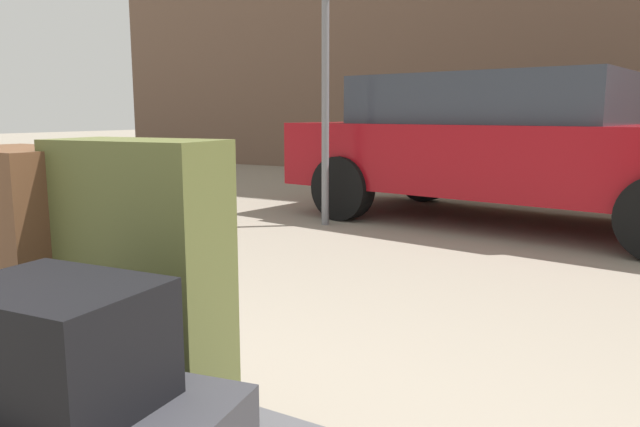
# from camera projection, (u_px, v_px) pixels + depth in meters

# --- Properties ---
(suitcase_olive_rear_right) EXTENTS (0.44, 0.25, 0.66)m
(suitcase_olive_rear_right) POSITION_uv_depth(u_px,v_px,m) (142.00, 276.00, 1.47)
(suitcase_olive_rear_right) COLOR #4C5128
(suitcase_olive_rear_right) RESTS_ON luggage_cart
(suitcase_brown_stacked_top) EXTENTS (0.42, 0.28, 0.63)m
(suitcase_brown_stacked_top) POSITION_uv_depth(u_px,v_px,m) (26.00, 267.00, 1.60)
(suitcase_brown_stacked_top) COLOR #51331E
(suitcase_brown_stacked_top) RESTS_ON luggage_cart
(duffel_bag_black_topmost_pile) EXTENTS (0.36, 0.29, 0.22)m
(duffel_bag_black_topmost_pile) POSITION_uv_depth(u_px,v_px,m) (57.00, 344.00, 1.05)
(duffel_bag_black_topmost_pile) COLOR black
(duffel_bag_black_topmost_pile) RESTS_ON suitcase_charcoal_rear_left
(parked_car) EXTENTS (4.49, 2.35, 1.42)m
(parked_car) POSITION_uv_depth(u_px,v_px,m) (509.00, 145.00, 5.81)
(parked_car) COLOR maroon
(parked_car) RESTS_ON ground_plane
(no_parking_sign) EXTENTS (0.50, 0.07, 2.59)m
(no_parking_sign) POSITION_uv_depth(u_px,v_px,m) (325.00, 55.00, 5.57)
(no_parking_sign) COLOR slate
(no_parking_sign) RESTS_ON ground_plane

